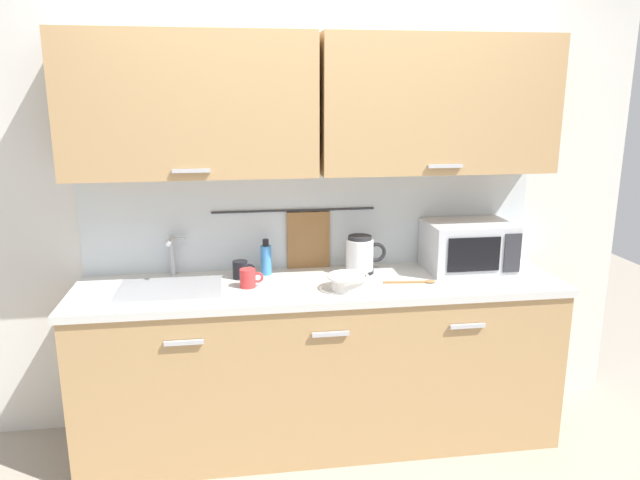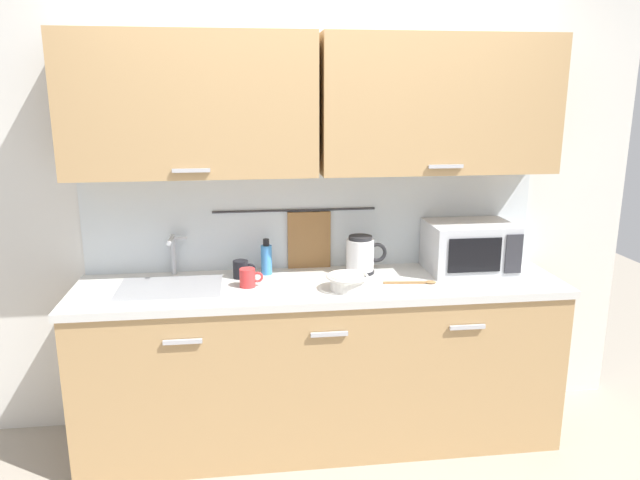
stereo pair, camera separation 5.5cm
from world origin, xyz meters
name	(u,v)px [view 1 (the left image)]	position (x,y,z in m)	size (l,w,h in m)	color
ground	(330,468)	(0.00, 0.00, 0.00)	(8.00, 8.00, 0.00)	#9E9384
counter_unit	(319,361)	(-0.01, 0.30, 0.46)	(2.53, 0.64, 0.90)	tan
back_wall_assembly	(315,158)	(0.00, 0.53, 1.52)	(3.70, 0.41, 2.50)	silver
sink_faucet	(172,250)	(-0.77, 0.53, 1.04)	(0.09, 0.17, 0.22)	#B2B5BA
microwave	(468,246)	(0.84, 0.41, 1.04)	(0.46, 0.35, 0.27)	silver
electric_kettle	(360,255)	(0.24, 0.44, 1.00)	(0.23, 0.16, 0.21)	black
dish_soap_bottle	(266,259)	(-0.27, 0.48, 0.99)	(0.06, 0.06, 0.20)	#3F8CD8
mug_near_sink	(241,270)	(-0.41, 0.43, 0.95)	(0.12, 0.08, 0.09)	black
mixing_bowl	(348,281)	(0.12, 0.17, 0.94)	(0.21, 0.21, 0.08)	silver
mug_by_kettle	(248,278)	(-0.38, 0.28, 0.95)	(0.12, 0.08, 0.09)	red
wooden_spoon	(416,282)	(0.49, 0.22, 0.91)	(0.28, 0.06, 0.01)	#9E7042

